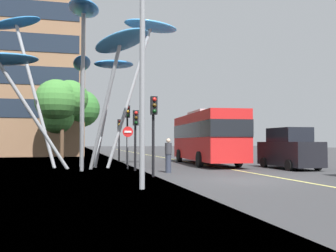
% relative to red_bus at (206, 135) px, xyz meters
% --- Properties ---
extents(ground, '(120.00, 240.00, 0.10)m').
position_rel_red_bus_xyz_m(ground, '(-2.78, -10.65, -2.04)').
color(ground, '#38383A').
extents(red_bus, '(3.22, 10.75, 3.64)m').
position_rel_red_bus_xyz_m(red_bus, '(0.00, 0.00, 0.00)').
color(red_bus, red).
rests_on(red_bus, ground).
extents(leaf_sculpture, '(12.49, 11.18, 9.21)m').
position_rel_red_bus_xyz_m(leaf_sculpture, '(-8.39, -2.75, 4.75)').
color(leaf_sculpture, '#9EA0A5').
rests_on(leaf_sculpture, ground).
extents(traffic_light_kerb_near, '(0.28, 0.42, 3.54)m').
position_rel_red_bus_xyz_m(traffic_light_kerb_near, '(-5.43, -8.45, 0.57)').
color(traffic_light_kerb_near, black).
rests_on(traffic_light_kerb_near, ground).
extents(traffic_light_kerb_far, '(0.28, 0.42, 3.20)m').
position_rel_red_bus_xyz_m(traffic_light_kerb_far, '(-5.65, -4.79, 0.34)').
color(traffic_light_kerb_far, black).
rests_on(traffic_light_kerb_far, ground).
extents(traffic_light_island_mid, '(0.28, 0.42, 3.92)m').
position_rel_red_bus_xyz_m(traffic_light_island_mid, '(-5.39, 0.21, 0.84)').
color(traffic_light_island_mid, black).
rests_on(traffic_light_island_mid, ground).
extents(traffic_light_opposite, '(0.28, 0.42, 3.26)m').
position_rel_red_bus_xyz_m(traffic_light_opposite, '(-5.42, 4.56, 0.38)').
color(traffic_light_opposite, black).
rests_on(traffic_light_opposite, ground).
extents(car_parked_mid, '(1.92, 4.50, 2.34)m').
position_rel_red_bus_xyz_m(car_parked_mid, '(3.11, -5.30, -0.90)').
color(car_parked_mid, black).
rests_on(car_parked_mid, ground).
extents(street_lamp, '(1.49, 0.44, 7.27)m').
position_rel_red_bus_xyz_m(street_lamp, '(-6.36, -12.62, 2.66)').
color(street_lamp, gray).
rests_on(street_lamp, ground).
extents(tree_pavement_near, '(4.95, 4.46, 7.47)m').
position_rel_red_bus_xyz_m(tree_pavement_near, '(-10.01, 12.81, 3.23)').
color(tree_pavement_near, brown).
rests_on(tree_pavement_near, ground).
extents(tree_pavement_far, '(5.12, 4.32, 7.96)m').
position_rel_red_bus_xyz_m(tree_pavement_far, '(-8.66, 17.41, 3.66)').
color(tree_pavement_far, brown).
rests_on(tree_pavement_far, ground).
extents(pedestrian, '(0.34, 0.34, 1.71)m').
position_rel_red_bus_xyz_m(pedestrian, '(-4.24, -6.31, -1.13)').
color(pedestrian, '#2D3342').
rests_on(pedestrian, ground).
extents(no_entry_sign, '(0.60, 0.12, 2.41)m').
position_rel_red_bus_xyz_m(no_entry_sign, '(-5.82, -3.03, -0.38)').
color(no_entry_sign, gray).
rests_on(no_entry_sign, ground).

